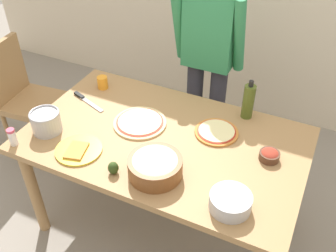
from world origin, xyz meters
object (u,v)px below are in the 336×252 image
at_px(steel_pot, 46,122).
at_px(cup_orange, 103,82).
at_px(dining_table, 164,149).
at_px(chair_wooden_left, 23,94).
at_px(small_sauce_bowl, 269,155).
at_px(pizza_cooked_on_tray, 216,132).
at_px(plate_with_slice, 78,150).
at_px(chef_knife, 85,99).
at_px(avocado, 113,168).
at_px(olive_oil_bottle, 248,101).
at_px(pizza_raw_on_board, 140,122).
at_px(popcorn_bowl, 155,165).
at_px(person_cook, 209,52).
at_px(mixing_bowl_steel, 230,202).
at_px(salt_shaker, 12,137).

relative_size(steel_pot, cup_orange, 2.04).
height_order(dining_table, chair_wooden_left, chair_wooden_left).
bearing_deg(small_sauce_bowl, pizza_cooked_on_tray, 165.26).
height_order(plate_with_slice, steel_pot, steel_pot).
bearing_deg(chef_knife, avocado, -42.99).
height_order(dining_table, olive_oil_bottle, olive_oil_bottle).
relative_size(pizza_raw_on_board, popcorn_bowl, 1.14).
height_order(dining_table, pizza_raw_on_board, pizza_raw_on_board).
xyz_separation_m(pizza_raw_on_board, olive_oil_bottle, (0.56, 0.34, 0.10)).
height_order(chair_wooden_left, olive_oil_bottle, olive_oil_bottle).
height_order(popcorn_bowl, avocado, popcorn_bowl).
height_order(popcorn_bowl, chef_knife, popcorn_bowl).
xyz_separation_m(person_cook, avocado, (-0.09, -1.12, -0.14)).
xyz_separation_m(person_cook, steel_pot, (-0.62, -0.99, -0.11)).
bearing_deg(popcorn_bowl, small_sauce_bowl, 35.89).
bearing_deg(chef_knife, mixing_bowl_steel, -21.40).
bearing_deg(pizza_raw_on_board, avocado, -79.71).
distance_m(dining_table, avocado, 0.40).
bearing_deg(pizza_raw_on_board, chair_wooden_left, 170.94).
bearing_deg(person_cook, olive_oil_bottle, -42.37).
distance_m(chair_wooden_left, salt_shaker, 0.91).
distance_m(olive_oil_bottle, cup_orange, 0.98).
xyz_separation_m(pizza_raw_on_board, cup_orange, (-0.42, 0.24, 0.03)).
bearing_deg(small_sauce_bowl, dining_table, -172.01).
relative_size(person_cook, avocado, 23.14).
bearing_deg(dining_table, chair_wooden_left, 169.90).
bearing_deg(chair_wooden_left, mixing_bowl_steel, -17.12).
distance_m(cup_orange, chef_knife, 0.18).
bearing_deg(mixing_bowl_steel, olive_oil_bottle, 100.46).
bearing_deg(popcorn_bowl, cup_orange, 140.25).
height_order(person_cook, salt_shaker, person_cook).
bearing_deg(chair_wooden_left, popcorn_bowl, -20.13).
bearing_deg(small_sauce_bowl, cup_orange, 169.89).
relative_size(chair_wooden_left, salt_shaker, 8.96).
height_order(dining_table, steel_pot, steel_pot).
height_order(chair_wooden_left, popcorn_bowl, chair_wooden_left).
distance_m(dining_table, small_sauce_bowl, 0.60).
distance_m(dining_table, pizza_cooked_on_tray, 0.32).
height_order(pizza_cooked_on_tray, chef_knife, pizza_cooked_on_tray).
xyz_separation_m(dining_table, pizza_raw_on_board, (-0.19, 0.05, 0.10)).
xyz_separation_m(popcorn_bowl, salt_shaker, (-0.82, -0.13, -0.01)).
distance_m(chair_wooden_left, mixing_bowl_steel, 1.92).
distance_m(pizza_raw_on_board, pizza_cooked_on_tray, 0.46).
bearing_deg(pizza_raw_on_board, popcorn_bowl, -50.70).
relative_size(mixing_bowl_steel, cup_orange, 2.35).
bearing_deg(cup_orange, salt_shaker, -100.44).
distance_m(steel_pot, chef_knife, 0.36).
height_order(person_cook, popcorn_bowl, person_cook).
height_order(person_cook, mixing_bowl_steel, person_cook).
distance_m(chair_wooden_left, cup_orange, 0.76).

